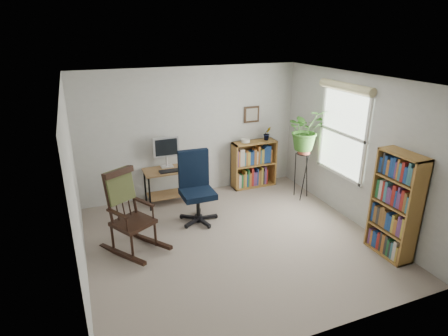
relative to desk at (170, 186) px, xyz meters
name	(u,v)px	position (x,y,z in m)	size (l,w,h in m)	color
floor	(234,241)	(0.54, -1.70, -0.32)	(4.20, 4.00, 0.00)	gray
ceiling	(236,80)	(0.54, -1.70, 2.08)	(4.20, 4.00, 0.00)	silver
wall_back	(192,132)	(0.54, 0.30, 0.88)	(4.20, 0.00, 2.40)	#B3B3AE
wall_front	(320,237)	(0.54, -3.70, 0.88)	(4.20, 0.00, 2.40)	#B3B3AE
wall_left	(75,190)	(-1.56, -1.70, 0.88)	(0.00, 4.00, 2.40)	#B3B3AE
wall_right	(355,150)	(2.64, -1.70, 0.88)	(0.00, 4.00, 2.40)	#B3B3AE
window	(342,134)	(2.60, -1.40, 1.08)	(0.12, 1.20, 1.50)	silver
desk	(170,186)	(0.00, 0.00, 0.00)	(0.90, 0.49, 0.65)	olive
monitor	(166,152)	(0.00, 0.14, 0.60)	(0.46, 0.16, 0.56)	silver
keyboard	(171,171)	(0.00, -0.12, 0.34)	(0.40, 0.15, 0.03)	black
office_chair	(198,188)	(0.25, -0.89, 0.28)	(0.65, 0.65, 1.20)	black
rocking_chair	(132,212)	(-0.87, -1.36, 0.28)	(0.63, 1.05, 1.22)	black
low_bookshelf	(254,164)	(1.76, 0.12, 0.15)	(0.89, 0.30, 0.94)	olive
tall_bookshelf	(395,206)	(2.46, -2.81, 0.43)	(0.28, 0.66, 1.51)	olive
plant_stand	(302,172)	(2.34, -0.72, 0.19)	(0.29, 0.29, 1.03)	black
spider_plant	(307,110)	(2.34, -0.72, 1.36)	(1.69, 1.88, 1.46)	#376C26
potted_plant_small	(267,137)	(2.04, 0.13, 0.67)	(0.13, 0.24, 0.11)	#376C26
framed_picture	(252,115)	(1.76, 0.27, 1.12)	(0.32, 0.04, 0.32)	black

